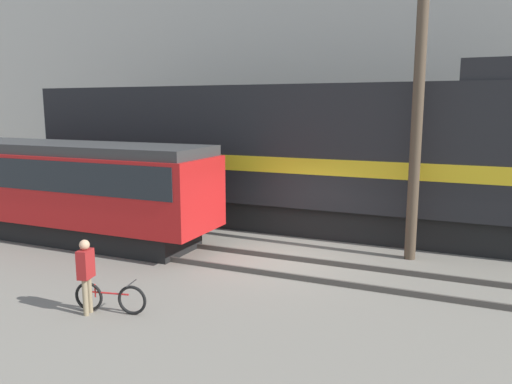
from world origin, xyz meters
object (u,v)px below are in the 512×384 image
Objects in this scene: freight_locomotive at (275,154)px; streetcar at (49,183)px; person at (86,270)px; utility_pole_left at (417,115)px; bicycle at (110,298)px.

freight_locomotive is 1.58× the size of streetcar.
streetcar is at bearing -143.81° from freight_locomotive.
streetcar is 7.29× the size of person.
utility_pole_left reaches higher than freight_locomotive.
utility_pole_left is (11.01, 2.22, 2.21)m from streetcar.
freight_locomotive is at bearing 36.19° from streetcar.
person is (-0.39, -0.23, 0.63)m from bicycle.
person is at bearing -38.80° from streetcar.
person is (5.42, -4.36, -0.82)m from streetcar.
freight_locomotive is at bearing 85.75° from person.
streetcar is 1.44× the size of utility_pole_left.
bicycle is at bearing -91.78° from freight_locomotive.
bicycle is 8.99m from utility_pole_left.
bicycle is 0.77m from person.
utility_pole_left reaches higher than streetcar.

